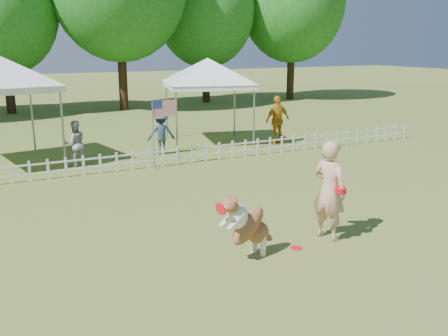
% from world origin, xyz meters
% --- Properties ---
extents(ground, '(120.00, 120.00, 0.00)m').
position_xyz_m(ground, '(0.00, 0.00, 0.00)').
color(ground, '#3B551B').
rests_on(ground, ground).
extents(picket_fence, '(22.00, 0.08, 0.60)m').
position_xyz_m(picket_fence, '(0.00, 7.00, 0.30)').
color(picket_fence, white).
rests_on(picket_fence, ground).
extents(handler, '(0.67, 0.84, 2.00)m').
position_xyz_m(handler, '(1.08, -0.20, 1.00)').
color(handler, tan).
rests_on(handler, ground).
extents(dog, '(1.29, 0.73, 1.27)m').
position_xyz_m(dog, '(-0.81, -0.32, 0.63)').
color(dog, brown).
rests_on(dog, ground).
extents(frisbee_on_turf, '(0.27, 0.27, 0.02)m').
position_xyz_m(frisbee_on_turf, '(0.22, -0.36, 0.01)').
color(frisbee_on_turf, red).
rests_on(frisbee_on_turf, ground).
extents(canopy_tent_right, '(3.75, 3.75, 3.20)m').
position_xyz_m(canopy_tent_right, '(3.13, 9.75, 1.60)').
color(canopy_tent_right, white).
rests_on(canopy_tent_right, ground).
extents(flag_pole, '(0.84, 0.09, 2.18)m').
position_xyz_m(flag_pole, '(-0.12, 6.79, 1.09)').
color(flag_pole, gray).
rests_on(flag_pole, ground).
extents(spectator_a, '(0.77, 0.63, 1.46)m').
position_xyz_m(spectator_a, '(-2.22, 8.28, 0.73)').
color(spectator_a, '#9F9DA3').
rests_on(spectator_a, ground).
extents(spectator_b, '(1.05, 0.73, 1.49)m').
position_xyz_m(spectator_b, '(0.83, 8.73, 0.74)').
color(spectator_b, navy).
rests_on(spectator_b, ground).
extents(spectator_c, '(1.13, 0.56, 1.86)m').
position_xyz_m(spectator_c, '(5.50, 8.48, 0.93)').
color(spectator_c, '#C17E16').
rests_on(spectator_c, ground).
extents(tree_center_left, '(6.00, 6.00, 9.80)m').
position_xyz_m(tree_center_left, '(-3.00, 22.50, 4.90)').
color(tree_center_left, '#1E5F1B').
rests_on(tree_center_left, ground).
extents(tree_right, '(6.20, 6.20, 10.40)m').
position_xyz_m(tree_right, '(9.00, 22.50, 5.20)').
color(tree_right, '#1E5F1B').
rests_on(tree_right, ground).
extents(tree_far_right, '(7.00, 7.00, 11.40)m').
position_xyz_m(tree_far_right, '(15.00, 21.50, 5.70)').
color(tree_far_right, '#1E5F1B').
rests_on(tree_far_right, ground).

